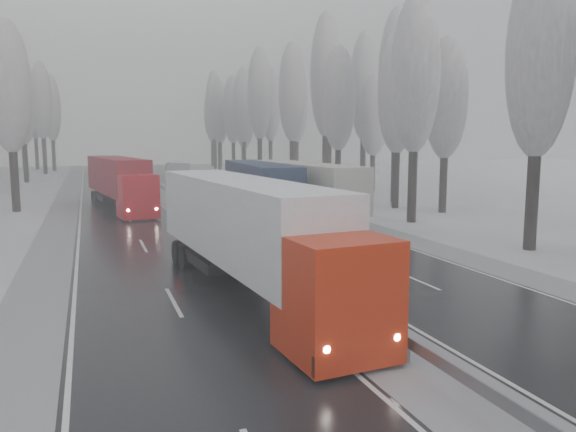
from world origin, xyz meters
TOP-DOWN VIEW (x-y plane):
  - carriageway_right at (5.25, 30.00)m, footprint 7.50×200.00m
  - carriageway_left at (-5.25, 30.00)m, footprint 7.50×200.00m
  - median_slush at (0.00, 30.00)m, footprint 3.00×200.00m
  - shoulder_right at (10.20, 30.00)m, footprint 2.40×200.00m
  - shoulder_left at (-10.20, 30.00)m, footprint 2.40×200.00m
  - median_guardrail at (0.00, 29.99)m, footprint 0.12×200.00m
  - tree_16 at (15.04, 15.67)m, footprint 3.60×3.60m
  - tree_18 at (14.51, 27.03)m, footprint 3.60×3.60m
  - tree_19 at (20.02, 31.03)m, footprint 3.60×3.60m
  - tree_20 at (17.90, 35.17)m, footprint 3.60×3.60m
  - tree_21 at (20.12, 39.17)m, footprint 3.60×3.60m
  - tree_22 at (17.02, 45.60)m, footprint 3.60×3.60m
  - tree_23 at (23.31, 49.60)m, footprint 3.60×3.60m
  - tree_24 at (17.90, 51.02)m, footprint 3.60×3.60m
  - tree_25 at (24.81, 55.02)m, footprint 3.60×3.60m
  - tree_26 at (17.56, 61.27)m, footprint 3.60×3.60m
  - tree_27 at (24.72, 65.27)m, footprint 3.60×3.60m
  - tree_28 at (16.34, 71.95)m, footprint 3.60×3.60m
  - tree_29 at (23.71, 75.95)m, footprint 3.60×3.60m
  - tree_30 at (16.56, 81.70)m, footprint 3.60×3.60m
  - tree_31 at (22.48, 85.70)m, footprint 3.60×3.60m
  - tree_32 at (16.63, 89.21)m, footprint 3.60×3.60m
  - tree_33 at (19.77, 93.21)m, footprint 3.60×3.60m
  - tree_34 at (15.73, 96.32)m, footprint 3.60×3.60m
  - tree_35 at (24.94, 100.32)m, footprint 3.60×3.60m
  - tree_36 at (17.04, 106.16)m, footprint 3.60×3.60m
  - tree_37 at (24.02, 110.16)m, footprint 3.60×3.60m
  - tree_38 at (18.73, 116.73)m, footprint 3.60×3.60m
  - tree_39 at (21.55, 120.73)m, footprint 3.60×3.60m
  - tree_62 at (-13.94, 43.73)m, footprint 3.60×3.60m
  - tree_68 at (-16.58, 69.11)m, footprint 3.60×3.60m
  - tree_70 at (-16.33, 79.19)m, footprint 3.60×3.60m
  - tree_72 at (-18.93, 88.54)m, footprint 3.60×3.60m
  - tree_74 at (-15.07, 99.33)m, footprint 3.60×3.60m
  - tree_76 at (-14.05, 108.72)m, footprint 3.60×3.60m
  - tree_77 at (-19.66, 112.72)m, footprint 3.60×3.60m
  - tree_78 at (-17.56, 115.31)m, footprint 3.60×3.60m
  - tree_79 at (-20.33, 119.31)m, footprint 3.60×3.60m
  - truck_blue_box at (3.67, 31.02)m, footprint 3.98×17.41m
  - truck_cream_box at (6.43, 29.47)m, footprint 3.72×17.46m
  - box_truck_distant at (4.51, 75.57)m, footprint 2.58×7.44m
  - truck_red_white at (-2.31, 11.63)m, footprint 4.25×17.92m
  - truck_red_red at (-5.49, 41.88)m, footprint 5.16×17.77m

SIDE VIEW (x-z plane):
  - carriageway_right at x=5.25m, z-range 0.00..0.03m
  - carriageway_left at x=-5.25m, z-range 0.00..0.03m
  - median_slush at x=0.00m, z-range 0.00..0.04m
  - shoulder_right at x=10.20m, z-range 0.00..0.04m
  - shoulder_left at x=-10.20m, z-range 0.00..0.04m
  - median_guardrail at x=0.00m, z-range 0.22..0.98m
  - box_truck_distant at x=4.51m, z-range 0.03..2.77m
  - truck_blue_box at x=3.67m, z-range 0.37..4.80m
  - truck_cream_box at x=6.43m, z-range 0.37..4.82m
  - truck_red_red at x=-5.49m, z-range 0.38..4.90m
  - truck_red_white at x=-2.31m, z-range 0.38..4.94m
  - tree_23 at x=23.31m, z-range 1.99..15.54m
  - tree_77 at x=-19.66m, z-range 2.10..16.42m
  - tree_33 at x=19.77m, z-range 2.10..16.42m
  - tree_19 at x=20.02m, z-range 2.13..16.70m
  - tree_72 at x=-18.93m, z-range 2.21..17.31m
  - tree_20 at x=17.90m, z-range 2.29..18.00m
  - tree_22 at x=17.02m, z-range 2.31..18.17m
  - tree_62 at x=-13.94m, z-range 2.34..18.38m
  - tree_39 at x=21.55m, z-range 2.36..18.54m
  - tree_37 at x=24.02m, z-range 2.38..18.75m
  - tree_16 at x=15.04m, z-range 2.40..18.93m
  - tree_18 at x=14.51m, z-range 2.41..18.99m
  - tree_68 at x=-16.58m, z-range 2.42..19.07m
  - tree_79 at x=-20.33m, z-range 2.48..19.54m
  - tree_70 at x=-16.33m, z-range 2.48..19.57m
  - tree_32 at x=16.63m, z-range 2.51..19.85m
  - tree_27 at x=24.72m, z-range 2.55..20.17m
  - tree_34 at x=15.73m, z-range 2.55..20.19m
  - tree_30 at x=16.56m, z-range 2.59..20.45m
  - tree_38 at x=18.73m, z-range 2.60..20.58m
  - tree_29 at x=23.71m, z-range 2.62..20.73m
  - tree_35 at x=24.94m, z-range 2.64..20.89m
  - tree_76 at x=-14.05m, z-range 2.68..21.23m
  - tree_31 at x=22.48m, z-range 2.68..21.26m
  - tree_21 at x=20.12m, z-range 2.69..21.31m
  - tree_26 at x=17.56m, z-range 2.71..21.49m
  - tree_25 at x=24.81m, z-range 2.80..22.24m
  - tree_78 at x=-17.56m, z-range 2.81..22.37m
  - tree_28 at x=16.34m, z-range 2.82..22.45m
  - tree_74 at x=-15.07m, z-range 2.83..22.52m
  - tree_36 at x=17.04m, z-range 2.91..23.13m
  - tree_24 at x=17.90m, z-range 2.94..23.43m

